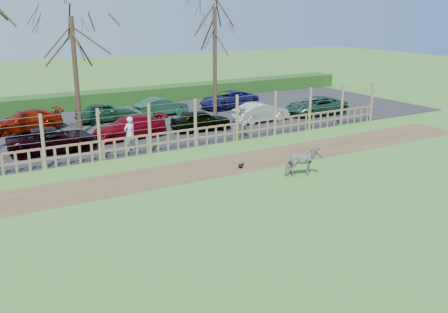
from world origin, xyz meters
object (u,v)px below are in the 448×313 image
tree_right (215,36)px  car_6 (316,106)px  car_2 (53,140)px  car_3 (129,127)px  visitor_a (130,134)px  car_5 (261,112)px  car_4 (201,120)px  tree_mid (74,48)px  car_9 (25,121)px  visitor_b (241,121)px  zebra (303,162)px  crow (241,166)px  car_11 (161,107)px  car_10 (105,112)px  car_12 (229,100)px

tree_right → car_6: (6.14, -2.86, -4.60)m
car_2 → car_3: (4.20, 0.70, 0.00)m
visitor_a → car_5: bearing=177.0°
visitor_a → car_4: (5.08, 2.09, -0.26)m
tree_mid → tree_right: bearing=3.2°
car_4 → car_5: bearing=-80.9°
tree_mid → car_9: bearing=136.0°
visitor_a → car_6: 14.05m
car_3 → car_5: (8.63, -0.14, 0.00)m
visitor_b → tree_right: bearing=-114.7°
zebra → crow: 2.84m
car_2 → car_11: bearing=-52.3°
crow → car_3: 8.03m
tree_right → crow: size_ratio=25.64×
car_3 → car_4: (4.24, -0.39, 0.00)m
visitor_a → visitor_b: (6.38, -0.28, 0.00)m
car_10 → car_12: size_ratio=0.82×
tree_mid → tree_right: 9.02m
crow → car_10: car_10 is taller
car_4 → car_12: same height
visitor_b → car_5: (3.10, 2.62, -0.26)m
tree_right → visitor_b: tree_right is taller
visitor_b → car_3: size_ratio=0.42×
crow → car_12: car_12 is taller
car_4 → car_6: (8.78, 0.17, 0.00)m
visitor_b → car_10: size_ratio=0.49×
car_10 → car_11: (3.81, -0.06, 0.00)m
tree_mid → car_3: (2.12, -2.14, -4.23)m
car_9 → car_11: (8.56, 0.16, 0.00)m
tree_right → car_11: size_ratio=2.02×
car_6 → zebra: bearing=-40.9°
car_3 → car_12: size_ratio=0.96×
tree_right → crow: bearing=-113.2°
visitor_a → car_2: (-3.35, 1.78, -0.26)m
car_3 → car_10: size_ratio=1.17×
car_4 → car_9: (-8.88, 4.96, 0.00)m
zebra → car_6: zebra is taller
car_3 → car_10: bearing=175.2°
zebra → car_11: bearing=10.9°
car_5 → zebra: bearing=153.2°
tree_mid → car_6: tree_mid is taller
tree_mid → visitor_b: (7.66, -4.90, -3.96)m
car_6 → car_4: bearing=-87.2°
tree_mid → tree_right: (9.00, 0.50, 0.37)m
car_4 → zebra: bearing=-174.7°
car_3 → car_12: same height
crow → car_5: (6.16, 7.48, 0.53)m
zebra → car_2: size_ratio=0.34×
visitor_b → car_12: (3.66, 7.57, -0.26)m
zebra → visitor_b: size_ratio=0.85×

